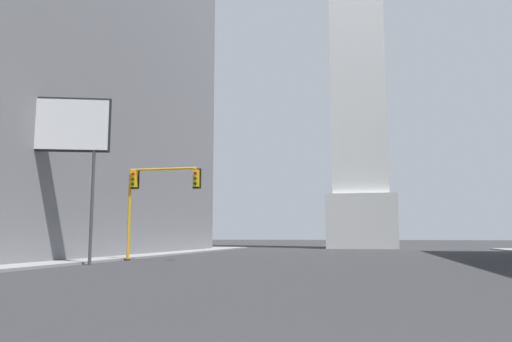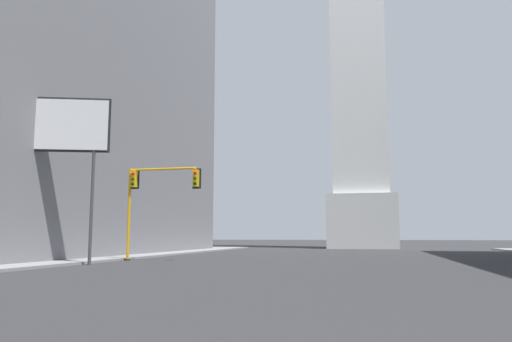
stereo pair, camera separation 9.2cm
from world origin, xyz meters
The scene contains 4 objects.
sidewalk_left centered at (-17.29, 23.09, 0.07)m, with size 5.00×76.95×0.15m, color gray.
obelisk centered at (0.00, 64.13, 29.24)m, with size 8.77×8.77×61.70m.
traffic_light_mid_left centered at (-12.87, 27.47, 4.61)m, with size 5.11×0.50×6.05m.
billboard_sign centered at (-15.83, 21.83, 7.53)m, with size 4.93×1.82×9.44m.
Camera 2 is at (1.01, -2.77, 1.59)m, focal length 35.00 mm.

